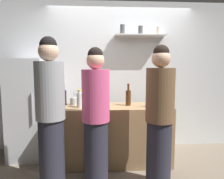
{
  "coord_description": "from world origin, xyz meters",
  "views": [
    {
      "loc": [
        -0.4,
        -2.52,
        1.47
      ],
      "look_at": [
        -0.19,
        0.55,
        1.13
      ],
      "focal_mm": 33.41,
      "sensor_mm": 36.0,
      "label": 1
    }
  ],
  "objects_px": {
    "person_grey_hoodie": "(51,114)",
    "wine_bottle_amber_glass": "(128,97)",
    "baking_pan": "(98,104)",
    "wine_bottle_pale_glass": "(160,99)",
    "wine_bottle_green_glass": "(154,99)",
    "water_bottle_plastic": "(80,100)",
    "wine_bottle_dark_glass": "(64,97)",
    "person_brown_jacket": "(160,118)",
    "refrigerator": "(29,109)",
    "person_pink_top": "(96,118)",
    "utensil_holder": "(74,101)"
  },
  "relations": [
    {
      "from": "person_pink_top",
      "to": "baking_pan",
      "type": "bearing_deg",
      "value": -108.8
    },
    {
      "from": "baking_pan",
      "to": "person_pink_top",
      "type": "relative_size",
      "value": 0.2
    },
    {
      "from": "person_grey_hoodie",
      "to": "water_bottle_plastic",
      "type": "bearing_deg",
      "value": -150.7
    },
    {
      "from": "wine_bottle_dark_glass",
      "to": "person_grey_hoodie",
      "type": "distance_m",
      "value": 0.76
    },
    {
      "from": "utensil_holder",
      "to": "person_brown_jacket",
      "type": "relative_size",
      "value": 0.13
    },
    {
      "from": "wine_bottle_dark_glass",
      "to": "wine_bottle_green_glass",
      "type": "bearing_deg",
      "value": -11.31
    },
    {
      "from": "wine_bottle_pale_glass",
      "to": "person_brown_jacket",
      "type": "bearing_deg",
      "value": -107.01
    },
    {
      "from": "wine_bottle_dark_glass",
      "to": "wine_bottle_amber_glass",
      "type": "bearing_deg",
      "value": -5.47
    },
    {
      "from": "baking_pan",
      "to": "water_bottle_plastic",
      "type": "height_order",
      "value": "water_bottle_plastic"
    },
    {
      "from": "person_pink_top",
      "to": "person_grey_hoodie",
      "type": "xyz_separation_m",
      "value": [
        -0.53,
        -0.08,
        0.06
      ]
    },
    {
      "from": "wine_bottle_dark_glass",
      "to": "wine_bottle_green_glass",
      "type": "distance_m",
      "value": 1.36
    },
    {
      "from": "person_brown_jacket",
      "to": "person_grey_hoodie",
      "type": "xyz_separation_m",
      "value": [
        -1.3,
        0.04,
        0.05
      ]
    },
    {
      "from": "wine_bottle_amber_glass",
      "to": "person_pink_top",
      "type": "height_order",
      "value": "person_pink_top"
    },
    {
      "from": "wine_bottle_dark_glass",
      "to": "water_bottle_plastic",
      "type": "relative_size",
      "value": 1.31
    },
    {
      "from": "wine_bottle_green_glass",
      "to": "person_brown_jacket",
      "type": "distance_m",
      "value": 0.55
    },
    {
      "from": "utensil_holder",
      "to": "wine_bottle_amber_glass",
      "type": "relative_size",
      "value": 0.65
    },
    {
      "from": "wine_bottle_green_glass",
      "to": "water_bottle_plastic",
      "type": "bearing_deg",
      "value": 176.75
    },
    {
      "from": "wine_bottle_dark_glass",
      "to": "refrigerator",
      "type": "bearing_deg",
      "value": 163.89
    },
    {
      "from": "baking_pan",
      "to": "wine_bottle_pale_glass",
      "type": "bearing_deg",
      "value": -6.03
    },
    {
      "from": "refrigerator",
      "to": "baking_pan",
      "type": "height_order",
      "value": "refrigerator"
    },
    {
      "from": "utensil_holder",
      "to": "wine_bottle_pale_glass",
      "type": "distance_m",
      "value": 1.31
    },
    {
      "from": "water_bottle_plastic",
      "to": "wine_bottle_pale_glass",
      "type": "bearing_deg",
      "value": 1.73
    },
    {
      "from": "water_bottle_plastic",
      "to": "person_pink_top",
      "type": "bearing_deg",
      "value": -63.48
    },
    {
      "from": "person_grey_hoodie",
      "to": "person_pink_top",
      "type": "bearing_deg",
      "value": 155.59
    },
    {
      "from": "baking_pan",
      "to": "person_grey_hoodie",
      "type": "relative_size",
      "value": 0.19
    },
    {
      "from": "wine_bottle_dark_glass",
      "to": "person_brown_jacket",
      "type": "relative_size",
      "value": 0.2
    },
    {
      "from": "wine_bottle_amber_glass",
      "to": "person_grey_hoodie",
      "type": "bearing_deg",
      "value": -146.93
    },
    {
      "from": "wine_bottle_pale_glass",
      "to": "wine_bottle_green_glass",
      "type": "distance_m",
      "value": 0.15
    },
    {
      "from": "wine_bottle_amber_glass",
      "to": "person_grey_hoodie",
      "type": "relative_size",
      "value": 0.18
    },
    {
      "from": "refrigerator",
      "to": "wine_bottle_dark_glass",
      "type": "distance_m",
      "value": 0.65
    },
    {
      "from": "wine_bottle_green_glass",
      "to": "person_brown_jacket",
      "type": "bearing_deg",
      "value": -98.17
    },
    {
      "from": "wine_bottle_pale_glass",
      "to": "person_pink_top",
      "type": "relative_size",
      "value": 0.17
    },
    {
      "from": "refrigerator",
      "to": "utensil_holder",
      "type": "distance_m",
      "value": 0.77
    },
    {
      "from": "wine_bottle_dark_glass",
      "to": "wine_bottle_amber_glass",
      "type": "distance_m",
      "value": 0.98
    },
    {
      "from": "wine_bottle_green_glass",
      "to": "person_brown_jacket",
      "type": "xyz_separation_m",
      "value": [
        -0.08,
        -0.53,
        -0.14
      ]
    },
    {
      "from": "refrigerator",
      "to": "utensil_holder",
      "type": "height_order",
      "value": "refrigerator"
    },
    {
      "from": "baking_pan",
      "to": "person_brown_jacket",
      "type": "relative_size",
      "value": 0.2
    },
    {
      "from": "person_brown_jacket",
      "to": "wine_bottle_green_glass",
      "type": "bearing_deg",
      "value": 49.19
    },
    {
      "from": "water_bottle_plastic",
      "to": "wine_bottle_amber_glass",
      "type": "bearing_deg",
      "value": 8.77
    },
    {
      "from": "refrigerator",
      "to": "person_grey_hoodie",
      "type": "distance_m",
      "value": 1.09
    },
    {
      "from": "wine_bottle_dark_glass",
      "to": "person_pink_top",
      "type": "bearing_deg",
      "value": -54.13
    },
    {
      "from": "person_brown_jacket",
      "to": "person_pink_top",
      "type": "bearing_deg",
      "value": 138.92
    },
    {
      "from": "wine_bottle_amber_glass",
      "to": "person_brown_jacket",
      "type": "bearing_deg",
      "value": -68.25
    },
    {
      "from": "wine_bottle_pale_glass",
      "to": "wine_bottle_dark_glass",
      "type": "distance_m",
      "value": 1.46
    },
    {
      "from": "baking_pan",
      "to": "water_bottle_plastic",
      "type": "distance_m",
      "value": 0.31
    },
    {
      "from": "utensil_holder",
      "to": "wine_bottle_dark_glass",
      "type": "relative_size",
      "value": 0.63
    },
    {
      "from": "person_grey_hoodie",
      "to": "wine_bottle_amber_glass",
      "type": "bearing_deg",
      "value": -179.57
    },
    {
      "from": "wine_bottle_amber_glass",
      "to": "person_brown_jacket",
      "type": "height_order",
      "value": "person_brown_jacket"
    },
    {
      "from": "wine_bottle_pale_glass",
      "to": "wine_bottle_amber_glass",
      "type": "xyz_separation_m",
      "value": [
        -0.47,
        0.08,
        0.02
      ]
    },
    {
      "from": "wine_bottle_amber_glass",
      "to": "water_bottle_plastic",
      "type": "height_order",
      "value": "wine_bottle_amber_glass"
    }
  ]
}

